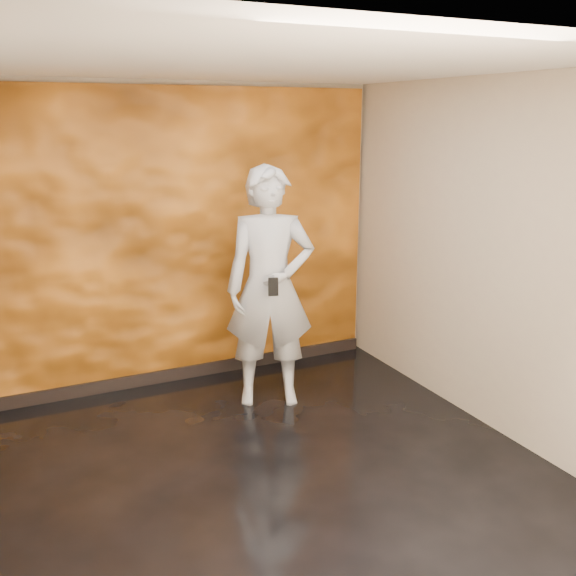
# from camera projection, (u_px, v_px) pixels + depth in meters

# --- Properties ---
(room) EXTENTS (4.02, 4.02, 2.81)m
(room) POSITION_uv_depth(u_px,v_px,m) (259.00, 286.00, 4.26)
(room) COLOR black
(room) RESTS_ON ground
(feature_wall) EXTENTS (3.90, 0.06, 2.75)m
(feature_wall) POSITION_uv_depth(u_px,v_px,m) (177.00, 239.00, 5.97)
(feature_wall) COLOR orange
(feature_wall) RESTS_ON ground
(baseboard) EXTENTS (3.90, 0.04, 0.12)m
(baseboard) POSITION_uv_depth(u_px,v_px,m) (185.00, 372.00, 6.28)
(baseboard) COLOR black
(baseboard) RESTS_ON ground
(man) EXTENTS (0.90, 0.74, 2.10)m
(man) POSITION_uv_depth(u_px,v_px,m) (270.00, 288.00, 5.55)
(man) COLOR #959BA3
(man) RESTS_ON ground
(phone) EXTENTS (0.08, 0.04, 0.16)m
(phone) POSITION_uv_depth(u_px,v_px,m) (273.00, 287.00, 5.24)
(phone) COLOR black
(phone) RESTS_ON man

